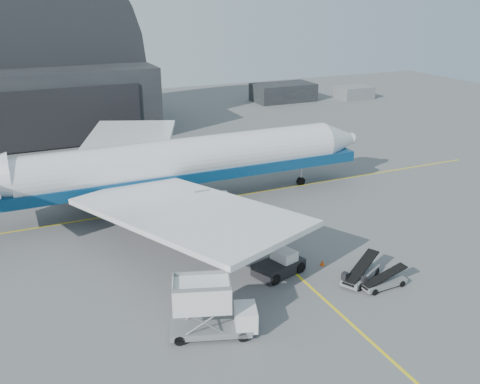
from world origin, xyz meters
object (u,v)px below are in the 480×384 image
pushback_tug (280,265)px  belt_loader_a (360,274)px  airliner (168,164)px  belt_loader_b (383,282)px  catering_truck (210,309)px

pushback_tug → belt_loader_a: size_ratio=1.03×
airliner → belt_loader_b: size_ratio=11.84×
pushback_tug → belt_loader_a: pushback_tug is taller
belt_loader_b → airliner: bearing=111.0°
belt_loader_a → airliner: bearing=84.7°
pushback_tug → airliner: bearing=84.8°
pushback_tug → belt_loader_a: bearing=-51.9°
catering_truck → belt_loader_a: bearing=26.5°
pushback_tug → belt_loader_a: 7.16m
airliner → catering_truck: airliner is taller
airliner → pushback_tug: 20.64m
catering_truck → belt_loader_a: 15.26m
belt_loader_a → belt_loader_b: (1.03, -1.85, -0.08)m
catering_truck → pushback_tug: (9.13, 6.11, -1.43)m
airliner → belt_loader_a: bearing=-66.8°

